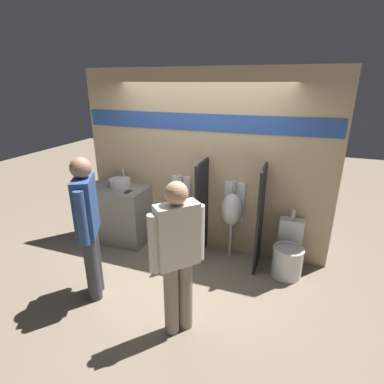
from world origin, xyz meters
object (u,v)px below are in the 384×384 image
urinal_far (232,209)px  person_in_vest (178,254)px  sink_basin (120,183)px  urinal_near_counter (178,202)px  person_with_lanyard (88,224)px  cell_phone (128,192)px  toilet (288,255)px

urinal_far → person_in_vest: person_in_vest is taller
sink_basin → urinal_near_counter: size_ratio=0.29×
person_in_vest → person_with_lanyard: bearing=125.1°
person_with_lanyard → urinal_far: bearing=-71.7°
urinal_far → person_in_vest: size_ratio=0.70×
sink_basin → urinal_near_counter: (0.97, 0.09, -0.23)m
sink_basin → urinal_near_counter: bearing=5.3°
cell_phone → person_in_vest: (1.39, -1.36, -0.00)m
sink_basin → cell_phone: bearing=-35.0°
cell_phone → urinal_far: (1.57, 0.27, -0.16)m
urinal_near_counter → urinal_far: bearing=0.0°
sink_basin → urinal_far: 1.83m
sink_basin → toilet: 2.75m
toilet → person_with_lanyard: size_ratio=0.49×
person_with_lanyard → sink_basin: bearing=-10.1°
urinal_near_counter → person_in_vest: 1.76m
toilet → person_with_lanyard: bearing=-149.9°
urinal_far → toilet: urinal_far is taller
sink_basin → toilet: bearing=-2.0°
sink_basin → person_in_vest: (1.64, -1.53, -0.07)m
cell_phone → sink_basin: bearing=145.0°
urinal_far → person_in_vest: (-0.17, -1.62, 0.16)m
sink_basin → toilet: (2.66, -0.09, -0.70)m
urinal_near_counter → person_with_lanyard: bearing=-109.4°
urinal_near_counter → person_with_lanyard: person_with_lanyard is taller
sink_basin → urinal_far: bearing=2.8°
toilet → person_in_vest: (-1.02, -1.44, 0.63)m
sink_basin → toilet: size_ratio=0.39×
urinal_far → person_with_lanyard: 2.00m
toilet → sink_basin: bearing=178.0°
person_in_vest → cell_phone: bearing=88.7°
person_in_vest → person_with_lanyard: (-1.18, 0.16, 0.05)m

